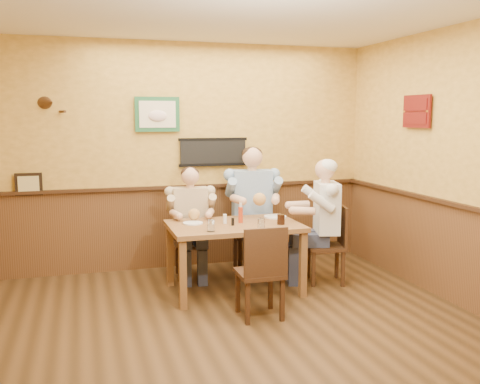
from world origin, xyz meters
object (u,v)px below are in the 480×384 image
object	(u,v)px
water_glass_left	(211,226)
chair_back_left	(191,243)
chair_right_end	(326,244)
water_glass_mid	(261,224)
dining_table	(234,232)
diner_white_elder	(326,228)
chair_back_right	(252,232)
diner_tan_shirt	(191,228)
hot_sauce_bottle	(241,214)
diner_blue_polo	(252,216)
cola_tumbler	(281,219)
salt_shaker	(225,219)
pepper_shaker	(233,222)
chair_near_side	(260,271)

from	to	relation	value
water_glass_left	chair_back_left	bearing A→B (deg)	90.77
chair_right_end	water_glass_mid	size ratio (longest dim) A/B	7.58
dining_table	diner_white_elder	world-z (taller)	diner_white_elder
chair_back_left	chair_back_right	xyz separation A→B (m)	(0.77, 0.05, 0.07)
diner_tan_shirt	water_glass_mid	xyz separation A→B (m)	(0.52, -1.04, 0.22)
chair_right_end	water_glass_mid	world-z (taller)	chair_right_end
hot_sauce_bottle	water_glass_left	bearing A→B (deg)	-140.25
chair_right_end	diner_blue_polo	distance (m)	1.00
water_glass_left	diner_blue_polo	bearing A→B (deg)	53.19
chair_back_left	water_glass_left	world-z (taller)	water_glass_left
chair_back_right	water_glass_left	distance (m)	1.31
cola_tumbler	salt_shaker	distance (m)	0.60
diner_white_elder	pepper_shaker	xyz separation A→B (m)	(-1.13, -0.08, 0.15)
chair_back_left	diner_tan_shirt	bearing A→B (deg)	0.00
water_glass_left	cola_tumbler	distance (m)	0.81
dining_table	diner_white_elder	xyz separation A→B (m)	(1.09, 0.00, -0.02)
diner_tan_shirt	pepper_shaker	xyz separation A→B (m)	(0.31, -0.75, 0.20)
chair_near_side	diner_white_elder	xyz separation A→B (m)	(1.07, 0.79, 0.19)
water_glass_mid	cola_tumbler	distance (m)	0.36
chair_right_end	pepper_shaker	distance (m)	1.18
diner_tan_shirt	diner_blue_polo	world-z (taller)	diner_blue_polo
water_glass_mid	hot_sauce_bottle	size ratio (longest dim) A/B	0.60
water_glass_left	chair_back_right	bearing A→B (deg)	53.19
water_glass_left	salt_shaker	world-z (taller)	water_glass_left
dining_table	diner_white_elder	distance (m)	1.09
chair_back_right	water_glass_left	bearing A→B (deg)	-119.55
diner_white_elder	hot_sauce_bottle	size ratio (longest dim) A/B	6.55
diner_blue_polo	pepper_shaker	size ratio (longest dim) A/B	17.38
chair_near_side	pepper_shaker	distance (m)	0.79
chair_right_end	water_glass_mid	bearing A→B (deg)	-52.50
dining_table	water_glass_mid	world-z (taller)	water_glass_mid
chair_back_left	dining_table	bearing A→B (deg)	-57.01
chair_near_side	water_glass_left	world-z (taller)	chair_near_side
dining_table	chair_back_right	bearing A→B (deg)	58.83
chair_back_right	chair_right_end	distance (m)	0.97
diner_tan_shirt	water_glass_mid	size ratio (longest dim) A/B	10.03
chair_right_end	chair_near_side	xyz separation A→B (m)	(-1.07, -0.79, 0.00)
diner_white_elder	dining_table	bearing A→B (deg)	-75.07
diner_white_elder	salt_shaker	size ratio (longest dim) A/B	12.63
chair_back_left	diner_blue_polo	distance (m)	0.82
cola_tumbler	diner_white_elder	bearing A→B (deg)	15.95
chair_back_right	salt_shaker	xyz separation A→B (m)	(-0.52, -0.67, 0.32)
chair_right_end	cola_tumbler	xyz separation A→B (m)	(-0.62, -0.18, 0.36)
chair_back_right	hot_sauce_bottle	xyz separation A→B (m)	(-0.35, -0.67, 0.37)
water_glass_left	cola_tumbler	size ratio (longest dim) A/B	1.10
water_glass_left	hot_sauce_bottle	world-z (taller)	hot_sauce_bottle
chair_back_left	diner_blue_polo	world-z (taller)	diner_blue_polo
hot_sauce_bottle	dining_table	bearing A→B (deg)	-155.89
diner_blue_polo	chair_right_end	bearing A→B (deg)	-39.61
dining_table	pepper_shaker	world-z (taller)	pepper_shaker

